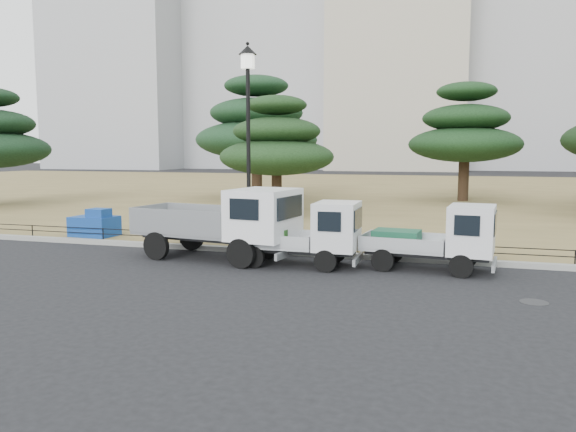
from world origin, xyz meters
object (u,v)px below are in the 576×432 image
(truck_kei_front, at_px, (307,234))
(tarp_pile, at_px, (95,225))
(truck_kei_rear, at_px, (438,238))
(street_lamp, at_px, (248,112))
(truck_large, at_px, (225,220))

(truck_kei_front, distance_m, tarp_pile, 8.89)
(truck_kei_front, relative_size, truck_kei_rear, 0.97)
(truck_kei_front, xyz_separation_m, truck_kei_rear, (3.56, 0.42, -0.01))
(street_lamp, bearing_deg, truck_large, -96.81)
(truck_large, relative_size, street_lamp, 0.81)
(truck_kei_rear, distance_m, tarp_pile, 12.30)
(truck_kei_rear, xyz_separation_m, street_lamp, (-5.97, 1.35, 3.55))
(street_lamp, relative_size, tarp_pile, 3.98)
(truck_large, height_order, tarp_pile, truck_large)
(truck_kei_front, xyz_separation_m, street_lamp, (-2.42, 1.77, 3.54))
(truck_large, xyz_separation_m, street_lamp, (0.19, 1.56, 3.26))
(truck_kei_front, height_order, truck_kei_rear, truck_kei_front)
(tarp_pile, bearing_deg, street_lamp, -4.42)
(truck_kei_rear, bearing_deg, truck_large, -172.24)
(truck_large, xyz_separation_m, tarp_pile, (-5.99, 2.04, -0.64))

